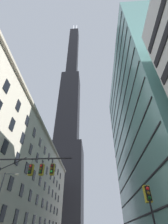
# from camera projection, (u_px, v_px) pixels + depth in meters

# --- Properties ---
(station_building) EXTENTS (15.81, 74.09, 26.31)m
(station_building) POSITION_uv_depth(u_px,v_px,m) (8.00, 176.00, 40.29)
(station_building) COLOR beige
(station_building) RESTS_ON ground
(dark_skyscraper) EXTENTS (22.53, 22.53, 227.66)m
(dark_skyscraper) POSITION_uv_depth(u_px,v_px,m) (68.00, 122.00, 121.72)
(dark_skyscraper) COLOR black
(dark_skyscraper) RESTS_ON ground
(glass_office_midrise) EXTENTS (17.06, 41.67, 48.32)m
(glass_office_midrise) POSITION_uv_depth(u_px,v_px,m) (156.00, 126.00, 42.05)
(glass_office_midrise) COLOR slate
(glass_office_midrise) RESTS_ON ground
(traffic_signal_mast) EXTENTS (7.93, 0.63, 7.60)m
(traffic_signal_mast) POSITION_uv_depth(u_px,v_px,m) (25.00, 177.00, 15.26)
(traffic_signal_mast) COLOR black
(traffic_signal_mast) RESTS_ON sidewalk_left
(traffic_light_near_right) EXTENTS (0.40, 0.63, 3.95)m
(traffic_light_near_right) POSITION_uv_depth(u_px,v_px,m) (149.00, 198.00, 10.70)
(traffic_light_near_right) COLOR black
(traffic_light_near_right) RESTS_ON sidewalk_right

